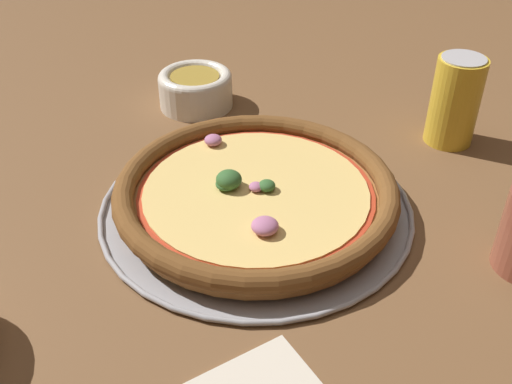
{
  "coord_description": "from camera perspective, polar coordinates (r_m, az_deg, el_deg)",
  "views": [
    {
      "loc": [
        0.43,
        -0.37,
        0.44
      ],
      "look_at": [
        0.0,
        0.0,
        0.03
      ],
      "focal_mm": 42.0,
      "sensor_mm": 36.0,
      "label": 1
    }
  ],
  "objects": [
    {
      "name": "ground_plane",
      "position": [
        0.72,
        -0.0,
        -1.7
      ],
      "size": [
        3.0,
        3.0,
        0.0
      ],
      "primitive_type": "plane",
      "color": "brown"
    },
    {
      "name": "beverage_can",
      "position": [
        0.86,
        18.43,
        8.24
      ],
      "size": [
        0.07,
        0.07,
        0.12
      ],
      "color": "gold",
      "rests_on": "ground_plane"
    },
    {
      "name": "pizza",
      "position": [
        0.7,
        -0.02,
        -0.05
      ],
      "size": [
        0.33,
        0.33,
        0.04
      ],
      "color": "#A86B33",
      "rests_on": "pizza_tray"
    },
    {
      "name": "pizza_tray",
      "position": [
        0.71,
        -0.0,
        -1.44
      ],
      "size": [
        0.37,
        0.37,
        0.01
      ],
      "color": "#9E9EA3",
      "rests_on": "ground_plane"
    },
    {
      "name": "bowl_near",
      "position": [
        0.93,
        -5.78,
        9.86
      ],
      "size": [
        0.11,
        0.11,
        0.05
      ],
      "color": "silver",
      "rests_on": "ground_plane"
    }
  ]
}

